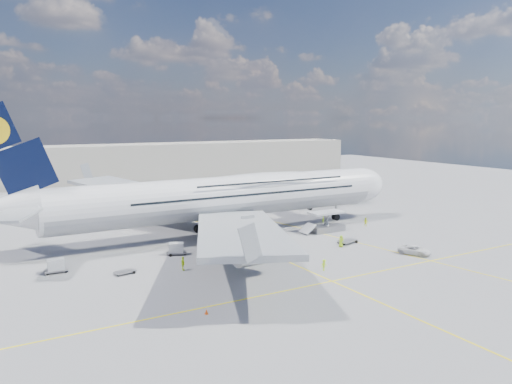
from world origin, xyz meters
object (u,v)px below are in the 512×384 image
crew_tug (324,265)px  cone_wing_right_inner (267,252)px  cone_nose (330,211)px  dolly_nose_near (287,250)px  crew_nose (323,219)px  baggage_tug (238,254)px  cone_wing_left_inner (165,216)px  crew_van (341,241)px  cone_wing_left_outer (154,218)px  cargo_loader (325,225)px  dolly_row_c (237,256)px  dolly_back (56,266)px  jet_bridge (322,180)px  airliner (227,196)px  dolly_row_a (125,272)px  service_van (415,250)px  catering_truck_outer (112,203)px  catering_truck_inner (129,209)px  crew_wing (183,263)px  dolly_row_b (176,248)px  cone_wing_right_outer (206,312)px

crew_tug → cone_wing_right_inner: bearing=93.9°
cone_nose → cone_wing_right_inner: cone_wing_right_inner is taller
dolly_nose_near → crew_nose: bearing=50.0°
baggage_tug → cone_wing_left_inner: bearing=111.2°
crew_van → cone_wing_left_outer: (-18.89, 36.25, -0.66)m
cargo_loader → dolly_row_c: bearing=-160.9°
dolly_back → crew_nose: size_ratio=1.93×
jet_bridge → airliner: bearing=-159.7°
jet_bridge → cone_wing_left_inner: jet_bridge is taller
cone_nose → airliner: bearing=-166.1°
dolly_row_a → cone_wing_left_outer: cone_wing_left_outer is taller
crew_nose → cone_wing_left_inner: bearing=90.9°
service_van → catering_truck_outer: bearing=94.7°
dolly_row_a → cone_wing_right_inner: bearing=-13.6°
cargo_loader → dolly_row_c: size_ratio=2.55×
jet_bridge → crew_van: size_ratio=9.72×
dolly_back → catering_truck_inner: size_ratio=0.39×
crew_nose → crew_tug: 31.58m
baggage_tug → airliner: bearing=92.6°
cargo_loader → catering_truck_inner: bearing=133.5°
dolly_row_c → crew_wing: size_ratio=1.72×
cargo_loader → cone_wing_left_outer: bearing=132.3°
crew_wing → cone_wing_right_inner: 14.45m
baggage_tug → catering_truck_outer: catering_truck_outer is taller
dolly_row_c → cone_wing_right_inner: (5.31, 0.26, -0.08)m
baggage_tug → cone_wing_right_inner: baggage_tug is taller
airliner → service_van: airliner is taller
service_van → crew_tug: bearing=155.0°
cone_wing_right_inner → dolly_nose_near: bearing=-62.0°
service_van → crew_van: (-6.78, 9.13, 0.29)m
jet_bridge → crew_van: jet_bridge is taller
dolly_row_a → crew_nose: 45.02m
dolly_row_a → crew_wing: bearing=-29.7°
airliner → crew_van: size_ratio=40.92×
cargo_loader → dolly_back: (-46.66, -1.54, -0.24)m
crew_tug → dolly_row_a: bearing=145.8°
airliner → dolly_nose_near: airliner is taller
dolly_row_b → crew_tug: size_ratio=2.10×
crew_nose → dolly_row_b: bearing=142.9°
dolly_row_b → crew_wing: (-2.06, -7.90, -0.02)m
cone_wing_right_outer → cone_nose: bearing=39.4°
baggage_tug → crew_nose: baggage_tug is taller
crew_nose → dolly_row_a: bearing=147.2°
airliner → crew_wing: bearing=-132.7°
dolly_nose_near → crew_nose: size_ratio=2.03×
catering_truck_inner → cone_wing_left_inner: catering_truck_inner is taller
dolly_row_b → cone_nose: 44.59m
dolly_back → crew_wing: crew_wing is taller
dolly_row_a → cone_wing_left_inner: cone_wing_left_inner is taller
dolly_row_a → catering_truck_inner: size_ratio=0.37×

